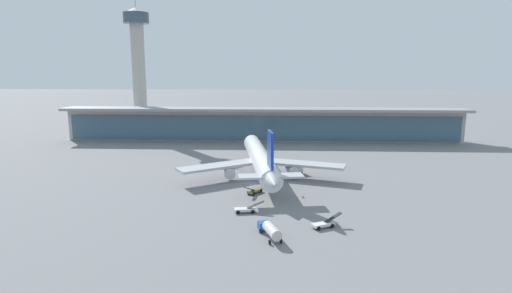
{
  "coord_description": "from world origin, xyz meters",
  "views": [
    {
      "loc": [
        6.53,
        -112.66,
        31.9
      ],
      "look_at": [
        0.0,
        15.74,
        7.99
      ],
      "focal_mm": 28.61,
      "sensor_mm": 36.0,
      "label": 1
    }
  ],
  "objects": [
    {
      "name": "service_truck_mid_apron_blue",
      "position": [
        12.52,
        14.39,
        1.69
      ],
      "size": [
        5.52,
        7.51,
        3.1
      ],
      "color": "#234C9E",
      "rests_on": "ground"
    },
    {
      "name": "airliner_on_stand",
      "position": [
        1.63,
        8.67,
        5.47
      ],
      "size": [
        49.68,
        65.19,
        17.39
      ],
      "color": "white",
      "rests_on": "ground"
    },
    {
      "name": "service_truck_by_tail_blue",
      "position": [
        5.49,
        -38.17,
        1.71
      ],
      "size": [
        5.08,
        8.85,
        2.95
      ],
      "color": "#234C9E",
      "rests_on": "ground"
    },
    {
      "name": "service_truck_near_nose_olive",
      "position": [
        0.84,
        -9.3,
        0.81
      ],
      "size": [
        4.74,
        6.49,
        2.7
      ],
      "color": "olive",
      "rests_on": "ground"
    },
    {
      "name": "terminal_building",
      "position": [
        0.0,
        74.05,
        7.87
      ],
      "size": [
        183.6,
        12.8,
        15.2
      ],
      "color": "#B2ADA3",
      "rests_on": "ground"
    },
    {
      "name": "control_tower",
      "position": [
        -60.53,
        85.14,
        36.31
      ],
      "size": [
        12.0,
        12.0,
        66.45
      ],
      "color": "#B2ADA3",
      "rests_on": "ground"
    },
    {
      "name": "service_truck_on_taxiway_white",
      "position": [
        16.52,
        -32.3,
        0.81
      ],
      "size": [
        6.65,
        4.37,
        2.7
      ],
      "color": "silver",
      "rests_on": "ground"
    },
    {
      "name": "service_truck_under_wing_white",
      "position": [
        -0.26,
        -24.1,
        0.81
      ],
      "size": [
        6.94,
        2.65,
        2.7
      ],
      "color": "silver",
      "rests_on": "ground"
    },
    {
      "name": "ground_plane",
      "position": [
        0.0,
        0.0,
        0.0
      ],
      "size": [
        1200.0,
        1200.0,
        0.0
      ],
      "primitive_type": "plane",
      "color": "slate"
    },
    {
      "name": "safety_cone_alpha",
      "position": [
        13.47,
        -12.19,
        0.32
      ],
      "size": [
        0.62,
        0.62,
        0.7
      ],
      "color": "orange",
      "rests_on": "ground"
    }
  ]
}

